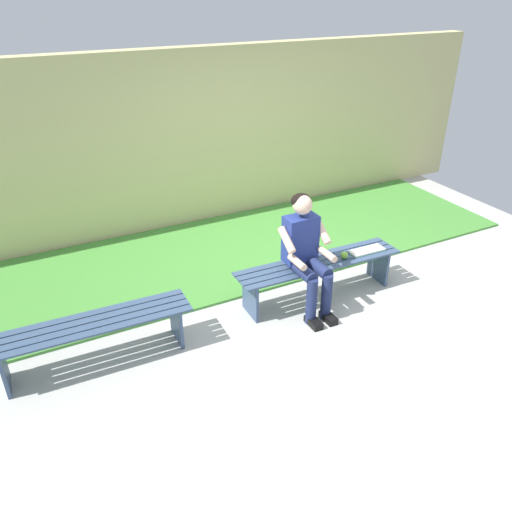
# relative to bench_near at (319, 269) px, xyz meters

# --- Properties ---
(ground_plane) EXTENTS (10.00, 7.00, 0.04)m
(ground_plane) POSITION_rel_bench_near_xyz_m (1.20, 1.00, -0.36)
(ground_plane) COLOR #B2B2AD
(grass_strip) EXTENTS (9.00, 2.07, 0.03)m
(grass_strip) POSITION_rel_bench_near_xyz_m (1.20, -1.38, -0.33)
(grass_strip) COLOR #478C38
(grass_strip) RESTS_ON ground
(brick_wall) EXTENTS (9.50, 0.24, 2.36)m
(brick_wall) POSITION_rel_bench_near_xyz_m (0.50, -2.56, 0.84)
(brick_wall) COLOR #D1C684
(brick_wall) RESTS_ON ground
(bench_near) EXTENTS (1.88, 0.44, 0.44)m
(bench_near) POSITION_rel_bench_near_xyz_m (0.00, 0.00, 0.00)
(bench_near) COLOR #384C6B
(bench_near) RESTS_ON ground
(bench_far) EXTENTS (1.77, 0.43, 0.44)m
(bench_far) POSITION_rel_bench_near_xyz_m (2.40, -0.00, -0.00)
(bench_far) COLOR #384C6B
(bench_far) RESTS_ON ground
(person_seated) EXTENTS (0.50, 0.69, 1.25)m
(person_seated) POSITION_rel_bench_near_xyz_m (0.24, 0.10, 0.34)
(person_seated) COLOR navy
(person_seated) RESTS_ON ground
(apple) EXTENTS (0.08, 0.08, 0.08)m
(apple) POSITION_rel_bench_near_xyz_m (-0.27, 0.07, 0.14)
(apple) COLOR #72B738
(apple) RESTS_ON bench_near
(book_open) EXTENTS (0.42, 0.17, 0.02)m
(book_open) POSITION_rel_bench_near_xyz_m (-0.59, 0.06, 0.11)
(book_open) COLOR white
(book_open) RESTS_ON bench_near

